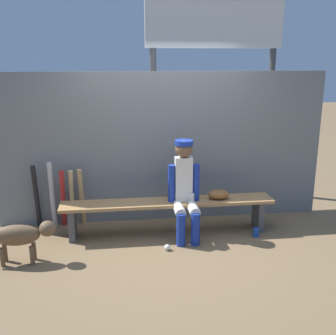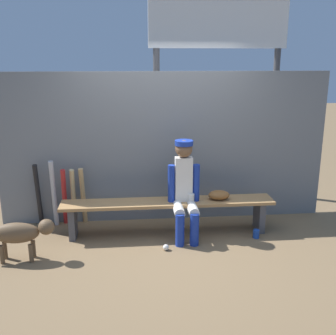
{
  "view_description": "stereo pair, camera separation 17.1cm",
  "coord_description": "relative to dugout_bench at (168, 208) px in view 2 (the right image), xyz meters",
  "views": [
    {
      "loc": [
        -0.63,
        -4.89,
        2.25
      ],
      "look_at": [
        0.0,
        0.0,
        0.9
      ],
      "focal_mm": 43.17,
      "sensor_mm": 36.0,
      "label": 1
    },
    {
      "loc": [
        -0.46,
        -4.91,
        2.25
      ],
      "look_at": [
        0.0,
        0.0,
        0.9
      ],
      "focal_mm": 43.17,
      "sensor_mm": 36.0,
      "label": 2
    }
  ],
  "objects": [
    {
      "name": "dugout_bench",
      "position": [
        0.0,
        0.0,
        0.0
      ],
      "size": [
        2.76,
        0.36,
        0.45
      ],
      "color": "#AD7F4C",
      "rests_on": "ground_plane"
    },
    {
      "name": "baseball_glove",
      "position": [
        0.67,
        0.0,
        0.15
      ],
      "size": [
        0.28,
        0.2,
        0.12
      ],
      "primitive_type": "ellipsoid",
      "color": "brown",
      "rests_on": "dugout_bench"
    },
    {
      "name": "baseball",
      "position": [
        -0.07,
        -0.49,
        -0.32
      ],
      "size": [
        0.07,
        0.07,
        0.07
      ],
      "primitive_type": "sphere",
      "color": "white",
      "rests_on": "ground_plane"
    },
    {
      "name": "cup_on_ground",
      "position": [
        1.12,
        -0.25,
        -0.3
      ],
      "size": [
        0.08,
        0.08,
        0.11
      ],
      "primitive_type": "cylinder",
      "color": "#1E47AD",
      "rests_on": "ground_plane"
    },
    {
      "name": "bat_wood_tan",
      "position": [
        -1.13,
        0.42,
        0.05
      ],
      "size": [
        0.08,
        0.21,
        0.82
      ],
      "primitive_type": "cylinder",
      "rotation": [
        0.18,
        0.0,
        -0.08
      ],
      "color": "tan",
      "rests_on": "ground_plane"
    },
    {
      "name": "cup_on_bench",
      "position": [
        0.29,
        -0.07,
        0.15
      ],
      "size": [
        0.08,
        0.08,
        0.11
      ],
      "primitive_type": "cylinder",
      "color": "silver",
      "rests_on": "dugout_bench"
    },
    {
      "name": "ground_plane",
      "position": [
        0.0,
        0.0,
        -0.36
      ],
      "size": [
        30.0,
        30.0,
        0.0
      ],
      "primitive_type": "plane",
      "color": "brown"
    },
    {
      "name": "bat_wood_natural",
      "position": [
        -1.27,
        0.43,
        0.05
      ],
      "size": [
        0.1,
        0.25,
        0.81
      ],
      "primitive_type": "cylinder",
      "rotation": [
        0.22,
        0.0,
        0.14
      ],
      "color": "tan",
      "rests_on": "ground_plane"
    },
    {
      "name": "bat_aluminum_silver",
      "position": [
        -1.52,
        0.38,
        0.11
      ],
      "size": [
        0.06,
        0.17,
        0.94
      ],
      "primitive_type": "cylinder",
      "rotation": [
        0.11,
        0.0,
        0.0
      ],
      "color": "#B7B7BC",
      "rests_on": "ground_plane"
    },
    {
      "name": "player_seated",
      "position": [
        0.2,
        -0.1,
        0.31
      ],
      "size": [
        0.41,
        0.55,
        1.25
      ],
      "color": "silver",
      "rests_on": "ground_plane"
    },
    {
      "name": "bat_aluminum_red",
      "position": [
        -1.38,
        0.38,
        0.06
      ],
      "size": [
        0.11,
        0.26,
        0.83
      ],
      "primitive_type": "cylinder",
      "rotation": [
        0.23,
        0.0,
        0.18
      ],
      "color": "#B22323",
      "rests_on": "ground_plane"
    },
    {
      "name": "chainlink_fence",
      "position": [
        0.0,
        0.52,
        0.68
      ],
      "size": [
        4.54,
        0.03,
        2.08
      ],
      "primitive_type": "cube",
      "color": "slate",
      "rests_on": "ground_plane"
    },
    {
      "name": "scoreboard",
      "position": [
        0.96,
        1.44,
        2.18
      ],
      "size": [
        2.41,
        0.27,
        3.58
      ],
      "color": "#3F3F42",
      "rests_on": "ground_plane"
    },
    {
      "name": "dog",
      "position": [
        -1.72,
        -0.58,
        -0.02
      ],
      "size": [
        0.84,
        0.2,
        0.49
      ],
      "color": "brown",
      "rests_on": "ground_plane"
    },
    {
      "name": "bat_aluminum_black",
      "position": [
        -1.73,
        0.4,
        0.09
      ],
      "size": [
        0.07,
        0.18,
        0.89
      ],
      "primitive_type": "cylinder",
      "rotation": [
        0.13,
        0.0,
        -0.05
      ],
      "color": "black",
      "rests_on": "ground_plane"
    }
  ]
}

